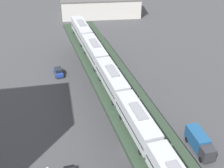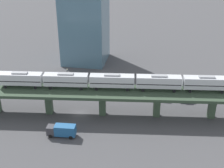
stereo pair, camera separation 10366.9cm
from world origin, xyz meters
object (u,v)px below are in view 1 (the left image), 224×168
subway_train (112,79)px  warehouse_building (101,7)px  delivery_truck (200,142)px  street_car_blue (58,72)px

subway_train → warehouse_building: subway_train is taller
subway_train → delivery_truck: subway_train is taller
subway_train → street_car_blue: bearing=114.4°
street_car_blue → warehouse_building: warehouse_building is taller
warehouse_building → delivery_truck: bearing=-85.6°
subway_train → warehouse_building: (7.87, 62.62, -6.52)m
street_car_blue → delivery_truck: 38.99m
delivery_truck → warehouse_building: (-5.63, 73.07, 1.65)m
street_car_blue → delivery_truck: bearing=-53.8°
subway_train → delivery_truck: bearing=-37.8°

